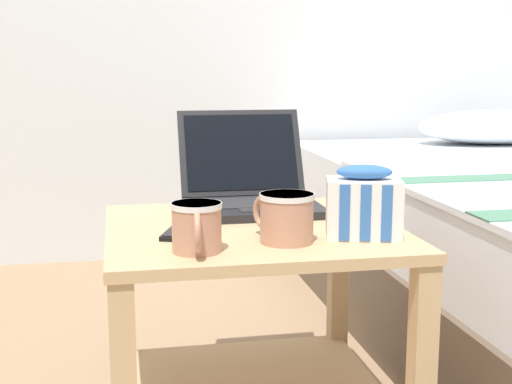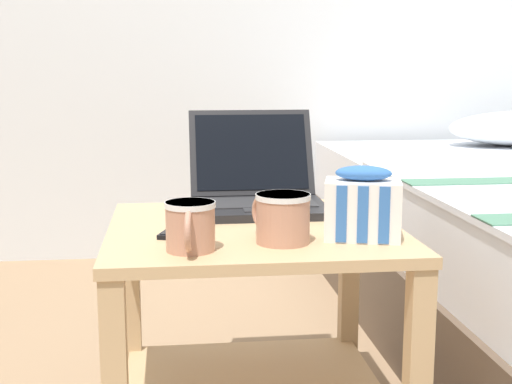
# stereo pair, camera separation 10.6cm
# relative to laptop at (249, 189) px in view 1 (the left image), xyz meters

# --- Properties ---
(bedside_table) EXTENTS (0.60, 0.57, 0.49)m
(bedside_table) POSITION_rel_laptop_xyz_m (-0.03, -0.19, -0.22)
(bedside_table) COLOR tan
(bedside_table) RESTS_ON ground_plane
(laptop) EXTENTS (0.30, 0.33, 0.22)m
(laptop) POSITION_rel_laptop_xyz_m (0.00, 0.00, 0.00)
(laptop) COLOR black
(laptop) RESTS_ON bedside_table
(mug_front_left) EXTENTS (0.10, 0.13, 0.09)m
(mug_front_left) POSITION_rel_laptop_xyz_m (0.01, -0.34, 0.01)
(mug_front_left) COLOR tan
(mug_front_left) RESTS_ON bedside_table
(mug_front_right) EXTENTS (0.09, 0.13, 0.09)m
(mug_front_right) POSITION_rel_laptop_xyz_m (-0.17, -0.38, 0.00)
(mug_front_right) COLOR tan
(mug_front_right) RESTS_ON bedside_table
(snack_bag) EXTENTS (0.16, 0.13, 0.14)m
(snack_bag) POSITION_rel_laptop_xyz_m (0.17, -0.32, 0.02)
(snack_bag) COLOR white
(snack_bag) RESTS_ON bedside_table
(cell_phone) EXTENTS (0.11, 0.15, 0.01)m
(cell_phone) POSITION_rel_laptop_xyz_m (-0.17, -0.23, -0.04)
(cell_phone) COLOR black
(cell_phone) RESTS_ON bedside_table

